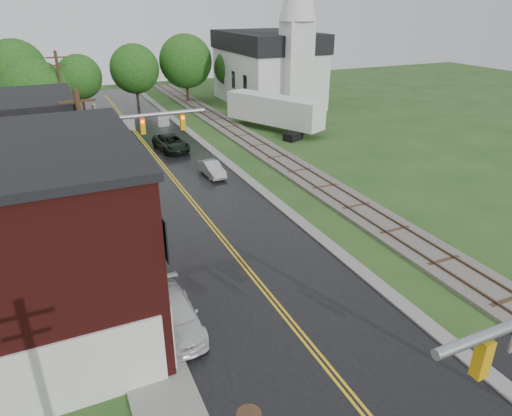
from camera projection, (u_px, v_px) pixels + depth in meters
main_road at (176, 182)px, 36.09m from camera, size 10.00×90.00×0.02m
curb_right at (219, 156)px, 42.27m from camera, size 0.80×70.00×0.12m
sidewalk_left at (104, 222)px, 29.61m from camera, size 2.40×50.00×0.12m
yellow_house at (11, 182)px, 27.30m from camera, size 8.00×7.00×6.40m
darkred_building at (32, 154)px, 35.55m from camera, size 7.00×6.00×4.40m
church at (271, 61)px, 60.88m from camera, size 10.40×18.40×20.00m
railroad at (263, 149)px, 43.96m from camera, size 3.20×80.00×0.30m
traffic_signal_far at (132, 135)px, 30.23m from camera, size 7.34×0.43×7.20m
utility_pole_b at (88, 169)px, 24.94m from camera, size 1.80×0.28×9.00m
utility_pole_c at (63, 98)px, 43.17m from camera, size 1.80×0.28×9.00m
tree_left_e at (39, 95)px, 43.93m from camera, size 6.40×6.40×8.16m
suv_dark at (171, 143)px, 43.60m from camera, size 2.84×5.34×1.43m
sedan_silver at (212, 169)px, 37.22m from camera, size 1.42×3.63×1.18m
pickup_white at (174, 315)px, 19.75m from camera, size 1.94×4.72×1.37m
semi_trailer at (275, 110)px, 49.75m from camera, size 7.25×11.72×3.73m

